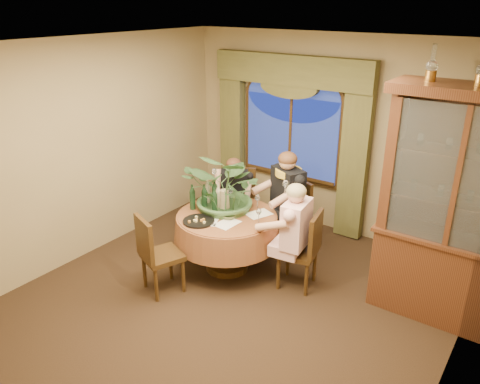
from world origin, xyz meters
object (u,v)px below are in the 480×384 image
Objects in this scene: person_scarf at (287,203)px; wine_bottle_0 at (207,192)px; stoneware_vase at (224,200)px; wine_bottle_3 at (215,193)px; person_pink at (296,238)px; person_back at (234,199)px; chair_right at (298,250)px; wine_bottle_1 at (204,197)px; chair_back_right at (288,217)px; wine_bottle_4 at (215,201)px; chair_front_left at (162,254)px; chair_back at (239,204)px; olive_bowl at (229,217)px; china_cabinet at (455,211)px; oil_lamp_left at (432,63)px; centerpiece_plant at (228,159)px; dining_table at (227,242)px; wine_bottle_5 at (192,197)px; wine_bottle_2 at (218,197)px.

wine_bottle_0 is at bearing 67.17° from person_scarf.
wine_bottle_3 is at bearing 166.92° from stoneware_vase.
person_pink reaches higher than person_back.
wine_bottle_0 is (-1.30, -0.06, 0.44)m from chair_right.
wine_bottle_1 is at bearing 67.04° from person_back.
chair_back_right is 2.91× the size of wine_bottle_1.
wine_bottle_4 is (-1.05, -0.15, 0.25)m from person_pink.
person_scarf is at bearing 155.14° from person_back.
chair_front_left is 0.72× the size of person_pink.
chair_front_left is at bearing 92.13° from person_scarf.
chair_back is 1.07m from olive_bowl.
china_cabinet reaches higher than wine_bottle_0.
oil_lamp_left is 1.03× the size of wine_bottle_4.
wine_bottle_4 is (-0.07, -0.19, -0.50)m from centerpiece_plant.
chair_right is 5.92× the size of olive_bowl.
chair_front_left is 1.54m from person_pink.
wine_bottle_3 is at bearing 110.42° from chair_front_left.
dining_table is 4.00× the size of wine_bottle_3.
dining_table is 0.64m from wine_bottle_3.
person_pink is 1.04m from stoneware_vase.
dining_table is 0.53× the size of china_cabinet.
stoneware_vase is 0.40m from wine_bottle_5.
wine_bottle_1 reaches higher than dining_table.
chair_right is 1.32m from wine_bottle_1.
chair_back_right is at bearing 57.60° from stoneware_vase.
centerpiece_plant reaches higher than wine_bottle_3.
wine_bottle_3 is at bearing 147.03° from wine_bottle_2.
stoneware_vase is at bearing -1.39° from wine_bottle_0.
china_cabinet is 2.67m from wine_bottle_4.
wine_bottle_2 is (0.23, -0.65, 0.31)m from person_back.
wine_bottle_2 is (-0.56, -0.81, 0.44)m from chair_back_right.
oil_lamp_left reaches higher than person_back.
wine_bottle_5 is at bearing 90.92° from chair_right.
chair_back is 2.91× the size of wine_bottle_1.
chair_back is at bearing 174.55° from china_cabinet.
china_cabinet is at bearing -86.43° from chair_right.
wine_bottle_2 is 1.00× the size of wine_bottle_3.
person_pink is 1.26m from wine_bottle_1.
centerpiece_plant is 3.58× the size of wine_bottle_1.
oil_lamp_left is at bearing 10.60° from wine_bottle_0.
chair_right is (0.91, 0.17, 0.10)m from dining_table.
stoneware_vase is at bearing 79.69° from person_scarf.
wine_bottle_3 is (-0.18, 0.04, 0.03)m from stoneware_vase.
oil_lamp_left is 0.35× the size of chair_back.
person_back is (-1.32, 0.56, 0.12)m from chair_right.
wine_bottle_3 reaches higher than chair_back_right.
china_cabinet is at bearing -80.33° from person_pink.
person_back is (-0.01, -0.10, 0.12)m from chair_back.
chair_back is (-0.41, 0.83, 0.10)m from dining_table.
centerpiece_plant reaches higher than dining_table.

